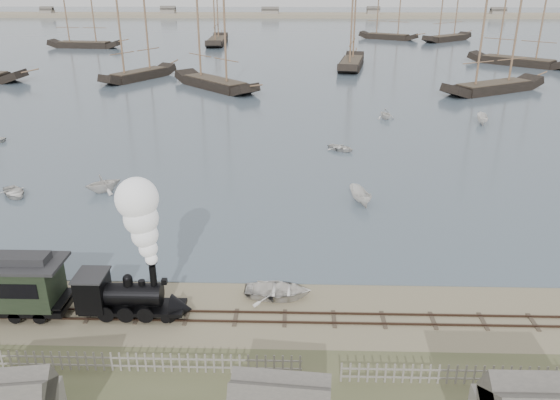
{
  "coord_description": "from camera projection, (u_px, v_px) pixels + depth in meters",
  "views": [
    {
      "loc": [
        2.48,
        -29.92,
        19.42
      ],
      "look_at": [
        1.43,
        8.43,
        3.5
      ],
      "focal_mm": 35.0,
      "sensor_mm": 36.0,
      "label": 1
    }
  ],
  "objects": [
    {
      "name": "ground",
      "position": [
        254.0,
        300.0,
        35.13
      ],
      "size": [
        600.0,
        600.0,
        0.0
      ],
      "primitive_type": "plane",
      "color": "gray",
      "rests_on": "ground"
    },
    {
      "name": "harbor_water",
      "position": [
        289.0,
        34.0,
        192.08
      ],
      "size": [
        600.0,
        336.0,
        0.06
      ],
      "primitive_type": "cube",
      "color": "#42515F",
      "rests_on": "ground"
    },
    {
      "name": "rail_track",
      "position": [
        252.0,
        317.0,
        33.26
      ],
      "size": [
        120.0,
        1.8,
        0.16
      ],
      "color": "#3E2B22",
      "rests_on": "ground"
    },
    {
      "name": "picket_fence_west",
      "position": [
        122.0,
        371.0,
        28.83
      ],
      "size": [
        19.0,
        0.1,
        1.2
      ],
      "primitive_type": null,
      "color": "gray",
      "rests_on": "ground"
    },
    {
      "name": "picket_fence_east",
      "position": [
        488.0,
        385.0,
        27.88
      ],
      "size": [
        15.0,
        0.1,
        1.2
      ],
      "primitive_type": null,
      "color": "gray",
      "rests_on": "ground"
    },
    {
      "name": "far_spit",
      "position": [
        291.0,
        17.0,
        265.96
      ],
      "size": [
        500.0,
        20.0,
        1.8
      ],
      "primitive_type": "cube",
      "color": "tan",
      "rests_on": "ground"
    },
    {
      "name": "locomotive",
      "position": [
        140.0,
        259.0,
        31.93
      ],
      "size": [
        6.86,
        2.56,
        8.55
      ],
      "color": "black",
      "rests_on": "ground"
    },
    {
      "name": "beached_dinghy",
      "position": [
        278.0,
        291.0,
        35.31
      ],
      "size": [
        3.23,
        4.44,
        0.9
      ],
      "primitive_type": "imported",
      "rotation": [
        0.0,
        0.0,
        1.54
      ],
      "color": "silver",
      "rests_on": "ground"
    },
    {
      "name": "rowboat_0",
      "position": [
        14.0,
        192.0,
        51.25
      ],
      "size": [
        4.44,
        4.36,
        0.75
      ],
      "primitive_type": "imported",
      "rotation": [
        0.0,
        0.0,
        0.73
      ],
      "color": "silver",
      "rests_on": "harbor_water"
    },
    {
      "name": "rowboat_1",
      "position": [
        103.0,
        183.0,
        52.09
      ],
      "size": [
        4.38,
        4.48,
        1.79
      ],
      "primitive_type": "imported",
      "rotation": [
        0.0,
        0.0,
        2.2
      ],
      "color": "silver",
      "rests_on": "harbor_water"
    },
    {
      "name": "rowboat_2",
      "position": [
        360.0,
        196.0,
        49.64
      ],
      "size": [
        3.71,
        2.35,
        1.34
      ],
      "primitive_type": "imported",
      "rotation": [
        0.0,
        0.0,
        3.47
      ],
      "color": "silver",
      "rests_on": "harbor_water"
    },
    {
      "name": "rowboat_3",
      "position": [
        341.0,
        148.0,
        64.56
      ],
      "size": [
        3.86,
        4.06,
        0.68
      ],
      "primitive_type": "imported",
      "rotation": [
        0.0,
        0.0,
        0.93
      ],
      "color": "silver",
      "rests_on": "harbor_water"
    },
    {
      "name": "rowboat_5",
      "position": [
        482.0,
        119.0,
        75.91
      ],
      "size": [
        3.72,
        1.94,
        1.37
      ],
      "primitive_type": "imported",
      "rotation": [
        0.0,
        0.0,
        2.96
      ],
      "color": "silver",
      "rests_on": "harbor_water"
    },
    {
      "name": "rowboat_7",
      "position": [
        386.0,
        114.0,
        78.51
      ],
      "size": [
        3.54,
        3.29,
        1.52
      ],
      "primitive_type": "imported",
      "rotation": [
        0.0,
        0.0,
        0.32
      ],
      "color": "silver",
      "rests_on": "harbor_water"
    },
    {
      "name": "schooner_1",
      "position": [
        134.0,
        27.0,
        104.56
      ],
      "size": [
        12.61,
        17.58,
        20.0
      ],
      "primitive_type": null,
      "rotation": [
        0.0,
        0.0,
        1.04
      ],
      "color": "black",
      "rests_on": "harbor_water"
    },
    {
      "name": "schooner_2",
      "position": [
        213.0,
        31.0,
        96.15
      ],
      "size": [
        18.02,
        18.82,
        20.0
      ],
      "primitive_type": null,
      "rotation": [
        0.0,
        0.0,
        -0.82
      ],
      "color": "black",
      "rests_on": "harbor_water"
    },
    {
      "name": "schooner_3",
      "position": [
        353.0,
        21.0,
        118.52
      ],
      "size": [
        8.76,
        22.27,
        20.0
      ],
      "primitive_type": null,
      "rotation": [
        0.0,
        0.0,
        1.39
      ],
      "color": "black",
      "rests_on": "harbor_water"
    },
    {
      "name": "schooner_4",
      "position": [
        501.0,
        34.0,
        92.87
      ],
      "size": [
        21.05,
        14.96,
        20.0
      ],
      "primitive_type": null,
      "rotation": [
        0.0,
        0.0,
        0.52
      ],
      "color": "black",
      "rests_on": "harbor_water"
    },
    {
      "name": "schooner_5",
      "position": [
        525.0,
        20.0,
        121.49
      ],
      "size": [
        20.44,
        18.58,
        20.0
      ],
      "primitive_type": null,
      "rotation": [
        0.0,
        0.0,
        -0.71
      ],
      "color": "black",
      "rests_on": "harbor_water"
    },
    {
      "name": "schooner_6",
      "position": [
        80.0,
        11.0,
        151.12
      ],
      "size": [
        20.97,
        6.71,
        20.0
      ],
      "primitive_type": null,
      "rotation": [
        0.0,
        0.0,
        -0.1
      ],
      "color": "black",
      "rests_on": "harbor_water"
    },
    {
      "name": "schooner_7",
      "position": [
        216.0,
        9.0,
        159.17
      ],
      "size": [
        6.09,
        23.52,
        20.0
      ],
      "primitive_type": null,
      "rotation": [
        0.0,
        0.0,
        1.6
      ],
      "color": "black",
      "rests_on": "harbor_water"
    },
    {
      "name": "schooner_8",
      "position": [
        390.0,
        6.0,
        171.12
      ],
      "size": [
        18.45,
        13.12,
        20.0
      ],
      "primitive_type": null,
      "rotation": [
        0.0,
        0.0,
        -0.52
      ],
      "color": "black",
      "rests_on": "harbor_water"
    },
    {
      "name": "schooner_9",
      "position": [
        451.0,
        7.0,
        166.78
      ],
      "size": [
        18.5,
        16.63,
        20.0
      ],
      "primitive_type": null,
      "rotation": [
        0.0,
        0.0,
        0.7
      ],
      "color": "black",
      "rests_on": "harbor_water"
    }
  ]
}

